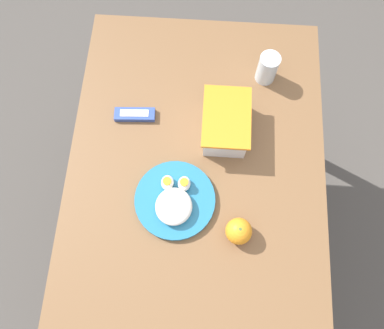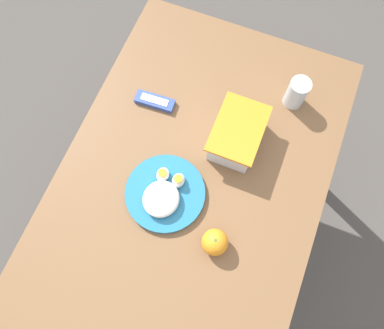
# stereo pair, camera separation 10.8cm
# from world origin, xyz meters

# --- Properties ---
(ground_plane) EXTENTS (10.00, 10.00, 0.00)m
(ground_plane) POSITION_xyz_m (0.00, 0.00, 0.00)
(ground_plane) COLOR #4C4742
(table) EXTENTS (1.23, 0.77, 0.77)m
(table) POSITION_xyz_m (0.00, 0.00, 0.65)
(table) COLOR brown
(table) RESTS_ON ground_plane
(food_container) EXTENTS (0.20, 0.14, 0.10)m
(food_container) POSITION_xyz_m (-0.21, 0.08, 0.81)
(food_container) COLOR white
(food_container) RESTS_ON table
(orange_fruit) EXTENTS (0.07, 0.07, 0.07)m
(orange_fruit) POSITION_xyz_m (0.11, 0.13, 0.81)
(orange_fruit) COLOR orange
(orange_fruit) RESTS_ON table
(rice_plate) EXTENTS (0.23, 0.23, 0.06)m
(rice_plate) POSITION_xyz_m (0.03, -0.05, 0.79)
(rice_plate) COLOR teal
(rice_plate) RESTS_ON table
(candy_bar) EXTENTS (0.05, 0.13, 0.02)m
(candy_bar) POSITION_xyz_m (-0.24, -0.20, 0.78)
(candy_bar) COLOR #334C9E
(candy_bar) RESTS_ON table
(drinking_glass) EXTENTS (0.06, 0.06, 0.10)m
(drinking_glass) POSITION_xyz_m (-0.40, 0.20, 0.82)
(drinking_glass) COLOR silver
(drinking_glass) RESTS_ON table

